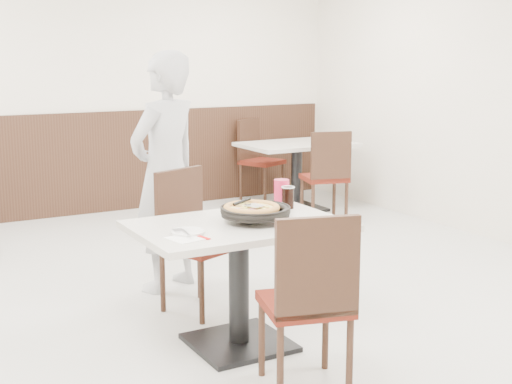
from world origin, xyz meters
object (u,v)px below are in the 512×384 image
chair_near (305,300)px  side_plate (188,232)px  bg_table_right (296,176)px  red_cup (282,192)px  pizza_pan (255,215)px  diner_person (166,173)px  pizza (252,211)px  main_table (239,285)px  chair_far (200,242)px  cola_glass (288,198)px  bg_chair_right_near (324,176)px  bg_chair_right_far (262,160)px

chair_near → side_plate: chair_near is taller
bg_table_right → side_plate: bearing=-130.7°
red_cup → side_plate: bearing=-153.7°
pizza_pan → diner_person: (-0.06, 1.23, 0.08)m
side_plate → pizza: bearing=11.6°
main_table → pizza_pan: bearing=-13.1°
pizza → diner_person: size_ratio=0.18×
main_table → pizza_pan: (0.10, -0.02, 0.42)m
chair_near → red_cup: size_ratio=5.94×
red_cup → main_table: bearing=-145.9°
chair_far → pizza: chair_far is taller
chair_far → cola_glass: 0.70m
chair_far → bg_chair_right_near: size_ratio=1.00×
bg_table_right → pizza_pan: bearing=-126.2°
main_table → side_plate: (-0.36, -0.09, 0.38)m
side_plate → bg_chair_right_near: bg_chair_right_near is taller
pizza_pan → pizza: bearing=111.8°
main_table → red_cup: red_cup is taller
side_plate → bg_chair_right_far: bearing=55.3°
red_cup → bg_chair_right_far: bearing=62.1°
side_plate → bg_table_right: side_plate is taller
cola_glass → red_cup: 0.14m
side_plate → bg_chair_right_near: (2.65, 2.53, -0.28)m
bg_chair_right_far → side_plate: bearing=31.9°
red_cup → bg_table_right: (1.84, 2.71, -0.45)m
diner_person → bg_chair_right_near: (2.25, 1.24, -0.39)m
cola_glass → bg_chair_right_near: bg_chair_right_near is taller
red_cup → bg_chair_right_near: size_ratio=0.17×
bg_chair_right_far → chair_near: bearing=39.4°
main_table → red_cup: (0.49, 0.33, 0.45)m
diner_person → red_cup: bearing=93.0°
pizza_pan → bg_table_right: bearing=53.8°
side_plate → red_cup: red_cup is taller
chair_far → bg_chair_right_far: (2.24, 3.08, 0.00)m
pizza → side_plate: 0.46m
side_plate → bg_chair_right_near: bearing=43.7°
side_plate → cola_glass: size_ratio=1.41×
pizza → bg_table_right: pizza is taller
pizza_pan → pizza: (-0.01, 0.03, 0.02)m
bg_chair_right_near → pizza: bearing=-117.1°
bg_table_right → bg_chair_right_near: bg_chair_right_near is taller
diner_person → bg_chair_right_far: diner_person is taller
chair_far → bg_table_right: chair_far is taller
side_plate → bg_chair_right_far: bg_chair_right_far is taller
cola_glass → red_cup: size_ratio=0.81×
pizza → bg_table_right: size_ratio=0.26×
chair_near → cola_glass: size_ratio=7.31×
main_table → cola_glass: 0.67m
chair_near → bg_table_right: (2.29, 3.68, -0.10)m
bg_table_right → main_table: bearing=-127.5°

